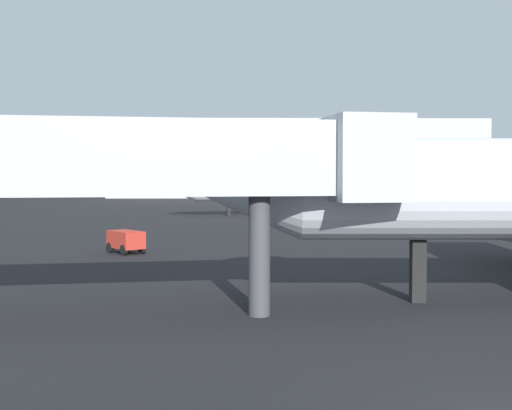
% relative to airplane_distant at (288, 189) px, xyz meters
% --- Properties ---
extents(airplane_distant, '(26.47, 19.66, 8.07)m').
position_rel_airplane_distant_xyz_m(airplane_distant, '(0.00, 0.00, 0.00)').
color(airplane_distant, silver).
rests_on(airplane_distant, ground_plane).
extents(jet_bridge, '(19.33, 4.97, 6.51)m').
position_rel_airplane_distant_xyz_m(jet_bridge, '(-8.63, -54.13, 2.04)').
color(jet_bridge, '#B2B7BC').
rests_on(jet_bridge, ground_plane).
extents(baggage_cart, '(2.50, 2.69, 1.30)m').
position_rel_airplane_distant_xyz_m(baggage_cart, '(-12.07, -36.30, -2.17)').
color(baggage_cart, red).
rests_on(baggage_cart, ground_plane).
extents(terminal_building, '(74.37, 27.71, 15.42)m').
position_rel_airplane_distant_xyz_m(terminal_building, '(5.81, 66.07, 4.78)').
color(terminal_building, '#B7B7B2').
rests_on(terminal_building, ground_plane).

